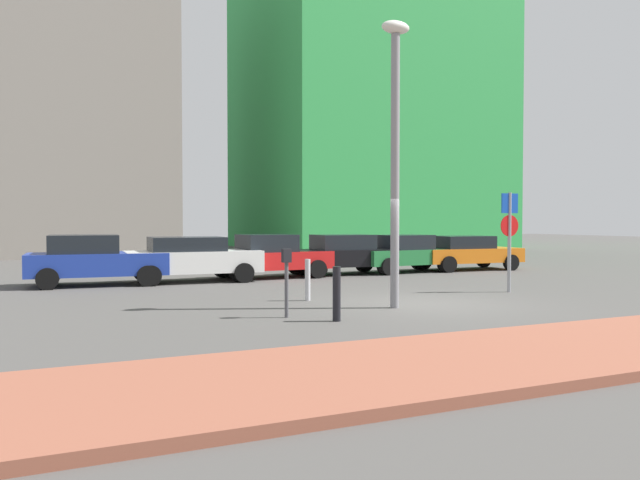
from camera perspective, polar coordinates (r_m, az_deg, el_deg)
The scene contains 15 objects.
ground_plane at distance 15.51m, azimuth 9.31°, elevation -5.69°, with size 120.00×120.00×0.00m, color #4C4947.
sidewalk_brick at distance 11.27m, azimuth 25.95°, elevation -8.32°, with size 40.00×3.24×0.14m, color #93513D.
parked_car_blue at distance 20.74m, azimuth -19.69°, elevation -1.65°, with size 4.25×2.31×1.56m.
parked_car_white at distance 21.06m, azimuth -11.51°, elevation -1.58°, with size 4.39×2.23×1.47m.
parked_car_red at distance 22.09m, azimuth -4.64°, elevation -1.46°, with size 4.29×2.12×1.52m.
parked_car_black at distance 23.46m, azimuth 2.08°, elevation -1.24°, with size 3.99×2.04×1.48m.
parked_car_green at distance 24.67m, azimuth 7.60°, elevation -1.17°, with size 4.03×2.15×1.45m.
parked_car_orange at distance 26.28m, azimuth 13.01°, elevation -1.05°, with size 4.41×2.24×1.39m.
parking_sign_post at distance 18.43m, azimuth 16.73°, elevation 0.91°, with size 0.60×0.10×2.79m.
parking_meter at distance 13.06m, azimuth -3.04°, elevation -3.01°, with size 0.18×0.14×1.42m.
street_lamp at distance 14.67m, azimuth 6.79°, elevation 9.09°, with size 0.70×0.36×6.54m.
traffic_bollard_near at distance 15.81m, azimuth -1.12°, elevation -3.62°, with size 0.13×0.13×1.04m, color #B7B7BC.
traffic_bollard_mid at distance 12.61m, azimuth 1.51°, elevation -4.88°, with size 0.16×0.16×1.09m, color black.
building_colorful_midrise at distance 48.21m, azimuth 4.03°, elevation 15.03°, with size 16.41×15.21×26.12m, color green.
building_under_construction at distance 41.54m, azimuth -22.96°, elevation 10.74°, with size 12.95×11.18×17.15m, color gray.
Camera 1 is at (-8.58, -12.76, 2.01)m, focal length 35.46 mm.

